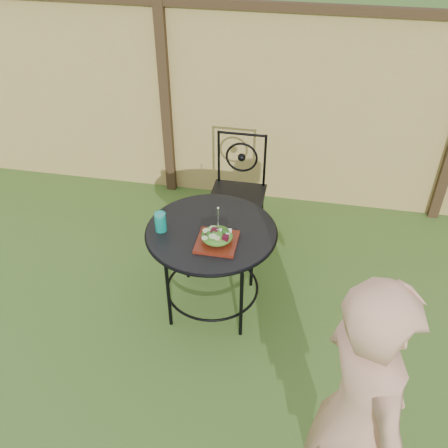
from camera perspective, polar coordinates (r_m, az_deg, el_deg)
name	(u,v)px	position (r m, az deg, el deg)	size (l,w,h in m)	color
ground	(273,380)	(3.50, 5.63, -17.27)	(60.00, 60.00, 0.00)	#2A4E19
fence	(307,111)	(4.65, 9.44, 12.63)	(8.00, 0.12, 1.90)	tan
patio_table	(212,245)	(3.54, -1.43, -2.46)	(0.92, 0.92, 0.72)	black
patio_chair	(238,188)	(4.29, 1.64, 4.11)	(0.46, 0.46, 0.95)	black
diner	(358,418)	(2.44, 15.02, -20.65)	(0.60, 0.39, 1.65)	tan
salad_plate	(217,242)	(3.33, -0.81, -2.06)	(0.27, 0.27, 0.02)	#420F09
salad	(217,236)	(3.29, -0.82, -1.36)	(0.21, 0.21, 0.08)	#235614
fork	(218,220)	(3.21, -0.66, 0.44)	(0.01, 0.01, 0.18)	silver
drinking_glass	(160,222)	(3.43, -7.27, 0.24)	(0.08, 0.08, 0.14)	#0B8877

